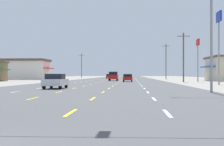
{
  "coord_description": "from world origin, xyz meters",
  "views": [
    {
      "loc": [
        3.96,
        -5.92,
        1.41
      ],
      "look_at": [
        -0.72,
        80.72,
        1.73
      ],
      "focal_mm": 57.29,
      "sensor_mm": 36.0,
      "label": 1
    }
  ],
  "objects": [
    {
      "name": "suv_center_turn_mid",
      "position": [
        0.04,
        72.48,
        1.03
      ],
      "size": [
        1.98,
        4.9,
        1.98
      ],
      "color": "red",
      "rests_on": "ground"
    },
    {
      "name": "utility_pole_left_row_3",
      "position": [
        -15.55,
        133.28,
        4.94
      ],
      "size": [
        2.2,
        0.26,
        9.49
      ],
      "color": "brown",
      "rests_on": "ground"
    },
    {
      "name": "lane_markings",
      "position": [
        0.0,
        104.5,
        0.01
      ],
      "size": [
        10.64,
        227.6,
        0.01
      ],
      "color": "white",
      "rests_on": "ground"
    },
    {
      "name": "ground_plane",
      "position": [
        0.0,
        66.0,
        0.0
      ],
      "size": [
        572.0,
        572.0,
        0.0
      ],
      "primitive_type": "plane",
      "color": "#4C4C4F"
    },
    {
      "name": "storefront_left_row_2",
      "position": [
        -25.63,
        90.27,
        2.8
      ],
      "size": [
        14.66,
        10.62,
        5.55
      ],
      "color": "silver",
      "rests_on": "ground"
    },
    {
      "name": "pole_sign_right_row_1",
      "position": [
        15.76,
        42.84,
        7.49
      ],
      "size": [
        0.24,
        2.37,
        9.88
      ],
      "color": "gray",
      "rests_on": "ground"
    },
    {
      "name": "sedan_inner_right_near",
      "position": [
        3.28,
        62.26,
        0.76
      ],
      "size": [
        1.8,
        4.5,
        1.46
      ],
      "color": "red",
      "rests_on": "ground"
    },
    {
      "name": "pole_sign_right_row_2",
      "position": [
        16.55,
        62.35,
        6.19
      ],
      "size": [
        0.24,
        2.45,
        8.07
      ],
      "color": "gray",
      "rests_on": "ground"
    },
    {
      "name": "utility_pole_right_row_2",
      "position": [
        13.96,
        97.55,
        5.26
      ],
      "size": [
        2.2,
        0.26,
        10.13
      ],
      "color": "brown",
      "rests_on": "ground"
    },
    {
      "name": "hatchback_inner_left_midfar",
      "position": [
        -3.35,
        111.1,
        0.78
      ],
      "size": [
        1.72,
        3.9,
        1.54
      ],
      "color": "red",
      "rests_on": "ground"
    },
    {
      "name": "utility_pole_right_row_1",
      "position": [
        13.31,
        58.56,
        4.62
      ],
      "size": [
        2.2,
        0.26,
        8.86
      ],
      "color": "brown",
      "rests_on": "ground"
    },
    {
      "name": "streetlight_right_row_0",
      "position": [
        9.78,
        22.02,
        5.45
      ],
      "size": [
        3.78,
        0.26,
        9.45
      ],
      "color": "gray",
      "rests_on": "ground"
    },
    {
      "name": "sedan_inner_left_nearest",
      "position": [
        -3.48,
        28.79,
        0.76
      ],
      "size": [
        1.8,
        4.5,
        1.46
      ],
      "color": "silver",
      "rests_on": "ground"
    }
  ]
}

